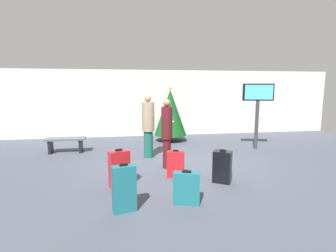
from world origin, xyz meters
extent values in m
plane|color=#424754|center=(0.00, 0.00, 0.00)|extent=(16.00, 16.00, 0.00)
cube|color=beige|center=(0.00, 4.35, 1.41)|extent=(16.00, 0.20, 2.81)
cylinder|color=#4C3319|center=(0.36, 3.03, 0.12)|extent=(0.12, 0.12, 0.25)
cone|color=#0F4719|center=(0.36, 3.03, 1.13)|extent=(1.25, 1.25, 1.76)
sphere|color=#F2D84C|center=(0.36, 3.03, 2.07)|extent=(0.12, 0.12, 0.12)
sphere|color=silver|center=(0.54, 3.17, 1.33)|extent=(0.08, 0.08, 0.08)
sphere|color=red|center=(0.70, 3.23, 0.85)|extent=(0.08, 0.08, 0.08)
sphere|color=yellow|center=(0.40, 2.63, 0.82)|extent=(0.08, 0.08, 0.08)
sphere|color=blue|center=(0.47, 3.14, 1.55)|extent=(0.08, 0.08, 0.08)
sphere|color=blue|center=(0.42, 2.68, 0.94)|extent=(0.08, 0.08, 0.08)
cylinder|color=#333338|center=(3.04, 1.31, 0.82)|extent=(0.12, 0.12, 1.64)
cube|color=black|center=(3.04, 1.31, 1.93)|extent=(1.00, 0.33, 0.57)
cube|color=#4CB2F2|center=(3.04, 1.26, 1.93)|extent=(0.88, 0.23, 0.48)
cube|color=#4C5159|center=(-3.27, 1.77, 0.45)|extent=(1.24, 0.44, 0.06)
cube|color=black|center=(-3.73, 1.77, 0.21)|extent=(0.08, 0.35, 0.42)
cube|color=black|center=(-2.80, 1.77, 0.21)|extent=(0.08, 0.35, 0.42)
cylinder|color=#19594C|center=(-0.68, 0.79, 0.40)|extent=(0.28, 0.28, 0.80)
cylinder|color=gray|center=(-0.68, 0.79, 1.23)|extent=(0.47, 0.47, 0.86)
sphere|color=#8C6647|center=(-0.68, 0.79, 1.76)|extent=(0.20, 0.20, 0.20)
cylinder|color=#4C1419|center=(-0.30, -0.31, 0.39)|extent=(0.21, 0.21, 0.77)
cylinder|color=#4C1419|center=(-0.30, -0.31, 1.18)|extent=(0.34, 0.34, 0.82)
sphere|color=#8C6647|center=(-0.30, -0.31, 1.69)|extent=(0.19, 0.19, 0.19)
cube|color=#B2191E|center=(-1.48, -1.40, 0.39)|extent=(0.47, 0.36, 0.78)
cube|color=black|center=(-1.48, -1.40, 0.80)|extent=(0.15, 0.08, 0.04)
cube|color=#B2191E|center=(-0.20, -1.02, 0.31)|extent=(0.43, 0.30, 0.61)
cube|color=black|center=(-0.20, -1.02, 0.63)|extent=(0.14, 0.06, 0.04)
cube|color=#19606B|center=(-0.27, -2.41, 0.29)|extent=(0.50, 0.31, 0.58)
cube|color=black|center=(-0.27, -2.41, 0.60)|extent=(0.17, 0.07, 0.04)
cube|color=#19606B|center=(-1.36, -2.51, 0.40)|extent=(0.42, 0.26, 0.79)
cube|color=black|center=(-1.36, -2.51, 0.81)|extent=(0.14, 0.06, 0.04)
cube|color=black|center=(0.75, -1.50, 0.35)|extent=(0.46, 0.42, 0.70)
cube|color=black|center=(0.75, -1.50, 0.72)|extent=(0.13, 0.10, 0.04)
camera|label=1|loc=(-1.28, -6.63, 2.07)|focal=27.15mm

